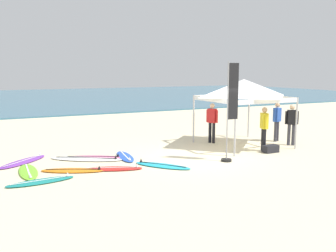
{
  "coord_description": "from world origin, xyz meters",
  "views": [
    {
      "loc": [
        -6.84,
        -11.42,
        3.11
      ],
      "look_at": [
        -0.6,
        1.2,
        1.0
      ],
      "focal_mm": 39.93,
      "sensor_mm": 36.0,
      "label": 1
    }
  ],
  "objects_px": {
    "surfboard_red": "(113,169)",
    "gear_bag_near_tent": "(271,149)",
    "person_yellow": "(264,126)",
    "banner_flag": "(230,116)",
    "surfboard_lime": "(28,172)",
    "person_blue": "(277,119)",
    "surfboard_teal": "(41,181)",
    "surfboard_blue": "(125,156)",
    "surfboard_pink": "(94,157)",
    "person_black": "(292,122)",
    "surfboard_white": "(86,159)",
    "canopy_tent": "(244,88)",
    "surfboard_purple": "(23,161)",
    "person_red": "(212,120)",
    "surfboard_cyan": "(162,165)",
    "surfboard_orange": "(73,170)"
  },
  "relations": [
    {
      "from": "surfboard_red",
      "to": "gear_bag_near_tent",
      "type": "height_order",
      "value": "gear_bag_near_tent"
    },
    {
      "from": "person_yellow",
      "to": "banner_flag",
      "type": "bearing_deg",
      "value": -160.75
    },
    {
      "from": "surfboard_lime",
      "to": "person_blue",
      "type": "bearing_deg",
      "value": 3.21
    },
    {
      "from": "surfboard_teal",
      "to": "surfboard_blue",
      "type": "height_order",
      "value": "same"
    },
    {
      "from": "surfboard_pink",
      "to": "person_black",
      "type": "distance_m",
      "value": 8.19
    },
    {
      "from": "surfboard_white",
      "to": "person_blue",
      "type": "xyz_separation_m",
      "value": [
        8.38,
        -0.3,
        0.95
      ]
    },
    {
      "from": "person_yellow",
      "to": "gear_bag_near_tent",
      "type": "height_order",
      "value": "person_yellow"
    },
    {
      "from": "canopy_tent",
      "to": "surfboard_purple",
      "type": "bearing_deg",
      "value": 173.77
    },
    {
      "from": "gear_bag_near_tent",
      "to": "person_red",
      "type": "bearing_deg",
      "value": 110.29
    },
    {
      "from": "surfboard_pink",
      "to": "person_blue",
      "type": "bearing_deg",
      "value": -2.71
    },
    {
      "from": "surfboard_pink",
      "to": "banner_flag",
      "type": "distance_m",
      "value": 5.02
    },
    {
      "from": "surfboard_cyan",
      "to": "person_red",
      "type": "height_order",
      "value": "person_red"
    },
    {
      "from": "surfboard_orange",
      "to": "surfboard_red",
      "type": "height_order",
      "value": "same"
    },
    {
      "from": "surfboard_pink",
      "to": "surfboard_white",
      "type": "bearing_deg",
      "value": -163.38
    },
    {
      "from": "surfboard_white",
      "to": "surfboard_red",
      "type": "distance_m",
      "value": 1.73
    },
    {
      "from": "surfboard_orange",
      "to": "surfboard_pink",
      "type": "distance_m",
      "value": 1.76
    },
    {
      "from": "person_red",
      "to": "surfboard_teal",
      "type": "bearing_deg",
      "value": -159.61
    },
    {
      "from": "surfboard_red",
      "to": "person_red",
      "type": "xyz_separation_m",
      "value": [
        5.22,
        2.34,
        0.95
      ]
    },
    {
      "from": "surfboard_purple",
      "to": "person_blue",
      "type": "height_order",
      "value": "person_blue"
    },
    {
      "from": "surfboard_cyan",
      "to": "person_yellow",
      "type": "distance_m",
      "value": 4.66
    },
    {
      "from": "surfboard_teal",
      "to": "banner_flag",
      "type": "height_order",
      "value": "banner_flag"
    },
    {
      "from": "canopy_tent",
      "to": "surfboard_purple",
      "type": "relative_size",
      "value": 1.62
    },
    {
      "from": "surfboard_lime",
      "to": "banner_flag",
      "type": "height_order",
      "value": "banner_flag"
    },
    {
      "from": "person_yellow",
      "to": "person_black",
      "type": "bearing_deg",
      "value": 11.67
    },
    {
      "from": "surfboard_purple",
      "to": "banner_flag",
      "type": "xyz_separation_m",
      "value": [
        6.41,
        -2.91,
        1.54
      ]
    },
    {
      "from": "surfboard_white",
      "to": "person_red",
      "type": "xyz_separation_m",
      "value": [
        5.63,
        0.65,
        0.95
      ]
    },
    {
      "from": "person_yellow",
      "to": "surfboard_red",
      "type": "bearing_deg",
      "value": -179.38
    },
    {
      "from": "surfboard_pink",
      "to": "person_yellow",
      "type": "bearing_deg",
      "value": -15.24
    },
    {
      "from": "surfboard_orange",
      "to": "banner_flag",
      "type": "relative_size",
      "value": 0.59
    },
    {
      "from": "canopy_tent",
      "to": "surfboard_teal",
      "type": "xyz_separation_m",
      "value": [
        -8.27,
        -1.73,
        -2.35
      ]
    },
    {
      "from": "surfboard_blue",
      "to": "person_black",
      "type": "xyz_separation_m",
      "value": [
        6.97,
        -0.97,
        0.95
      ]
    },
    {
      "from": "person_blue",
      "to": "banner_flag",
      "type": "height_order",
      "value": "banner_flag"
    },
    {
      "from": "surfboard_lime",
      "to": "surfboard_red",
      "type": "bearing_deg",
      "value": -18.22
    },
    {
      "from": "surfboard_orange",
      "to": "surfboard_pink",
      "type": "bearing_deg",
      "value": 54.36
    },
    {
      "from": "surfboard_pink",
      "to": "person_black",
      "type": "bearing_deg",
      "value": -9.44
    },
    {
      "from": "canopy_tent",
      "to": "person_black",
      "type": "distance_m",
      "value": 2.47
    },
    {
      "from": "surfboard_teal",
      "to": "surfboard_cyan",
      "type": "distance_m",
      "value": 3.79
    },
    {
      "from": "person_red",
      "to": "gear_bag_near_tent",
      "type": "height_order",
      "value": "person_red"
    },
    {
      "from": "surfboard_cyan",
      "to": "gear_bag_near_tent",
      "type": "distance_m",
      "value": 4.61
    },
    {
      "from": "surfboard_white",
      "to": "surfboard_lime",
      "type": "height_order",
      "value": "same"
    },
    {
      "from": "surfboard_pink",
      "to": "person_black",
      "type": "relative_size",
      "value": 1.27
    },
    {
      "from": "surfboard_lime",
      "to": "surfboard_pink",
      "type": "relative_size",
      "value": 0.92
    },
    {
      "from": "surfboard_blue",
      "to": "gear_bag_near_tent",
      "type": "xyz_separation_m",
      "value": [
        5.26,
        -1.68,
        0.1
      ]
    },
    {
      "from": "banner_flag",
      "to": "surfboard_blue",
      "type": "bearing_deg",
      "value": 145.69
    },
    {
      "from": "surfboard_lime",
      "to": "banner_flag",
      "type": "xyz_separation_m",
      "value": [
        6.41,
        -1.48,
        1.54
      ]
    },
    {
      "from": "surfboard_red",
      "to": "person_black",
      "type": "height_order",
      "value": "person_black"
    },
    {
      "from": "surfboard_blue",
      "to": "banner_flag",
      "type": "distance_m",
      "value": 4.0
    },
    {
      "from": "surfboard_red",
      "to": "surfboard_orange",
      "type": "bearing_deg",
      "value": 163.62
    },
    {
      "from": "surfboard_cyan",
      "to": "canopy_tent",
      "type": "bearing_deg",
      "value": 20.2
    },
    {
      "from": "surfboard_white",
      "to": "person_blue",
      "type": "relative_size",
      "value": 1.49
    }
  ]
}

